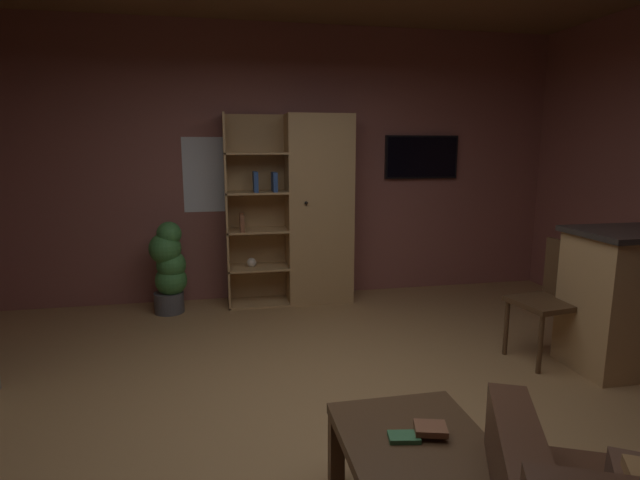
# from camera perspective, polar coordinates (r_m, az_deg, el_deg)

# --- Properties ---
(floor) EXTENTS (6.20, 5.43, 0.02)m
(floor) POSITION_cam_1_polar(r_m,az_deg,el_deg) (3.16, 1.53, -20.68)
(floor) COLOR #A37A4C
(floor) RESTS_ON ground
(wall_back) EXTENTS (6.32, 0.06, 2.86)m
(wall_back) POSITION_cam_1_polar(r_m,az_deg,el_deg) (5.41, -4.97, 8.50)
(wall_back) COLOR #8E544C
(wall_back) RESTS_ON ground
(window_pane_back) EXTENTS (0.62, 0.01, 0.77)m
(window_pane_back) POSITION_cam_1_polar(r_m,az_deg,el_deg) (5.35, -12.01, 7.27)
(window_pane_back) COLOR white
(bookshelf_cabinet) EXTENTS (1.29, 0.41, 1.94)m
(bookshelf_cabinet) POSITION_cam_1_polar(r_m,az_deg,el_deg) (5.22, -1.08, 3.35)
(bookshelf_cabinet) COLOR tan
(bookshelf_cabinet) RESTS_ON ground
(coffee_table) EXTENTS (0.62, 0.68, 0.40)m
(coffee_table) POSITION_cam_1_polar(r_m,az_deg,el_deg) (2.40, 10.50, -22.62)
(coffee_table) COLOR #4C331E
(coffee_table) RESTS_ON ground
(table_book_0) EXTENTS (0.14, 0.11, 0.02)m
(table_book_0) POSITION_cam_1_polar(r_m,az_deg,el_deg) (2.31, 9.52, -21.23)
(table_book_0) COLOR #387247
(table_book_0) RESTS_ON coffee_table
(table_book_1) EXTENTS (0.16, 0.14, 0.03)m
(table_book_1) POSITION_cam_1_polar(r_m,az_deg,el_deg) (2.34, 12.46, -20.19)
(table_book_1) COLOR brown
(table_book_1) RESTS_ON coffee_table
(dining_chair) EXTENTS (0.48, 0.48, 0.92)m
(dining_chair) POSITION_cam_1_polar(r_m,az_deg,el_deg) (4.22, 24.98, -5.49)
(dining_chair) COLOR #4C331E
(dining_chair) RESTS_ON ground
(potted_floor_plant) EXTENTS (0.35, 0.33, 0.91)m
(potted_floor_plant) POSITION_cam_1_polar(r_m,az_deg,el_deg) (5.12, -16.78, -2.93)
(potted_floor_plant) COLOR #4C4C51
(potted_floor_plant) RESTS_ON ground
(wall_mounted_tv) EXTENTS (0.84, 0.06, 0.47)m
(wall_mounted_tv) POSITION_cam_1_polar(r_m,az_deg,el_deg) (5.75, 11.45, 9.22)
(wall_mounted_tv) COLOR black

